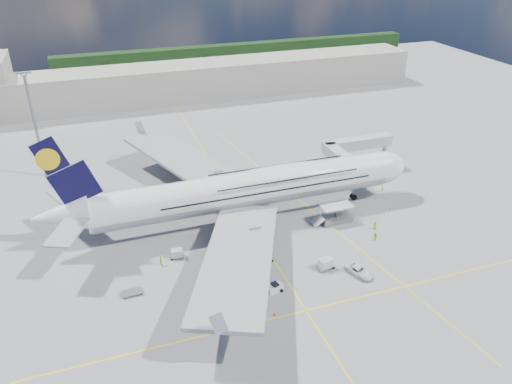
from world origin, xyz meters
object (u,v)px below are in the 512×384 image
object	(u,v)px
dolly_row_a	(222,272)
jet_bridge	(351,150)
baggage_tug	(275,288)
crew_tug	(245,267)
crew_wing	(161,260)
cargo_loader	(335,216)
crew_van	(375,225)
dolly_row_c	(177,253)
cone_nose	(390,208)
service_van	(359,271)
crew_nose	(383,188)
crew_loader	(375,237)
airliner	(248,189)
cone_wing_right_outer	(274,314)
dolly_nose_near	(266,260)
cone_wing_left_inner	(198,179)
dolly_row_b	(213,262)
catering_truck_outer	(177,162)
dolly_nose_far	(326,264)
cone_wing_left_outer	(176,175)
cone_wing_right_inner	(252,242)
cone_tail	(46,241)
catering_truck_inner	(204,180)
light_mast	(35,125)
dolly_back	(132,292)

from	to	relation	value
dolly_row_a	jet_bridge	bearing A→B (deg)	27.95
baggage_tug	crew_tug	world-z (taller)	baggage_tug
dolly_row_a	crew_wing	bearing A→B (deg)	141.90
cargo_loader	crew_van	bearing A→B (deg)	-40.43
dolly_row_c	cone_nose	world-z (taller)	dolly_row_c
service_van	crew_wing	xyz separation A→B (m)	(-32.22, 14.13, 0.28)
crew_nose	crew_loader	world-z (taller)	crew_loader
airliner	crew_nose	bearing A→B (deg)	1.71
cone_wing_right_outer	crew_loader	bearing A→B (deg)	26.64
airliner	service_van	xyz separation A→B (m)	(12.31, -24.47, -6.14)
dolly_nose_near	cone_wing_left_inner	distance (m)	36.41
dolly_row_b	dolly_row_c	distance (m)	6.96
jet_bridge	catering_truck_outer	world-z (taller)	jet_bridge
catering_truck_outer	crew_tug	world-z (taller)	catering_truck_outer
dolly_nose_near	baggage_tug	size ratio (longest dim) A/B	1.03
baggage_tug	crew_van	xyz separation A→B (m)	(26.07, 11.52, 0.21)
jet_bridge	dolly_nose_near	world-z (taller)	jet_bridge
dolly_nose_far	crew_loader	world-z (taller)	dolly_nose_far
catering_truck_outer	cone_wing_left_outer	xyz separation A→B (m)	(-1.22, -4.28, -1.45)
dolly_nose_far	catering_truck_outer	xyz separation A→B (m)	(-16.65, 50.32, 0.60)
cone_wing_left_inner	cone_wing_left_outer	bearing A→B (deg)	137.27
baggage_tug	cone_wing_right_outer	xyz separation A→B (m)	(-2.16, -5.33, -0.50)
crew_loader	cone_wing_left_inner	bearing A→B (deg)	-173.66
baggage_tug	crew_van	size ratio (longest dim) A/B	1.52
jet_bridge	service_van	bearing A→B (deg)	-115.96
jet_bridge	cone_wing_right_inner	distance (m)	38.30
dolly_row_b	dolly_nose_near	world-z (taller)	dolly_row_b
crew_van	cone_nose	xyz separation A→B (m)	(7.39, 5.99, -0.74)
cone_wing_left_outer	crew_wing	bearing A→B (deg)	-105.13
cone_tail	dolly_nose_far	bearing A→B (deg)	-28.35
catering_truck_inner	crew_nose	size ratio (longest dim) A/B	4.22
light_mast	jet_bridge	bearing A→B (deg)	-19.02
dolly_nose_far	crew_tug	bearing A→B (deg)	151.10
airliner	crew_tug	size ratio (longest dim) A/B	51.76
crew_wing	cone_wing_left_inner	bearing A→B (deg)	3.11
dolly_row_a	service_van	xyz separation A→B (m)	(22.62, -8.19, 0.38)
baggage_tug	crew_nose	size ratio (longest dim) A/B	1.68
cone_wing_right_inner	cone_tail	distance (m)	39.64
catering_truck_outer	cone_nose	bearing A→B (deg)	-42.43
dolly_row_c	crew_tug	size ratio (longest dim) A/B	1.92
dolly_row_a	crew_tug	bearing A→B (deg)	-15.79
baggage_tug	cone_nose	world-z (taller)	baggage_tug
dolly_nose_far	dolly_row_c	bearing A→B (deg)	141.43
catering_truck_outer	service_van	size ratio (longest dim) A/B	1.16
dolly_back	crew_tug	world-z (taller)	crew_tug
crew_van	dolly_back	bearing A→B (deg)	59.61
service_van	cone_wing_right_outer	bearing A→B (deg)	175.98
light_mast	catering_truck_inner	distance (m)	41.05
service_van	cone_tail	bearing A→B (deg)	131.70
jet_bridge	cone_wing_right_inner	size ratio (longest dim) A/B	31.56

